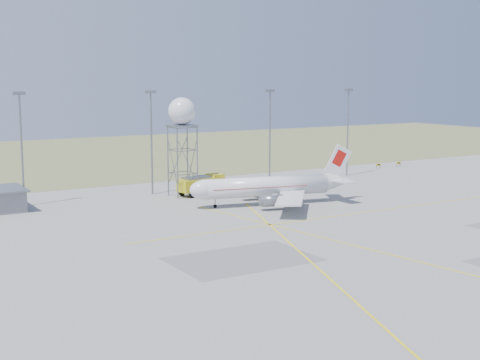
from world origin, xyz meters
TOP-DOWN VIEW (x-y plane):
  - ground at (0.00, 0.00)m, footprint 400.00×400.00m
  - grass_strip at (0.00, 140.00)m, footprint 400.00×120.00m
  - mast_a at (-35.00, 66.00)m, footprint 2.20×0.50m
  - mast_b at (-10.00, 66.00)m, footprint 2.20×0.50m
  - mast_c at (18.00, 66.00)m, footprint 2.20×0.50m
  - mast_d at (40.00, 66.00)m, footprint 2.20×0.50m
  - taxi_sign_near at (55.60, 72.00)m, footprint 1.60×0.17m
  - taxi_sign_far at (62.60, 72.00)m, footprint 1.60×0.17m
  - airliner_main at (3.72, 44.53)m, footprint 31.34×29.93m
  - radar_tower at (-5.92, 60.57)m, footprint 5.31×5.31m
  - fire_truck at (-1.93, 60.04)m, footprint 10.14×5.13m

SIDE VIEW (x-z plane):
  - ground at x=0.00m, z-range 0.00..0.00m
  - grass_strip at x=0.00m, z-range 0.00..0.03m
  - taxi_sign_near at x=55.60m, z-range 0.29..1.49m
  - taxi_sign_far at x=62.60m, z-range 0.29..1.49m
  - fire_truck at x=-1.93m, z-range -0.08..3.82m
  - airliner_main at x=3.72m, z-range -2.08..8.65m
  - radar_tower at x=-5.92m, z-range 1.17..20.40m
  - mast_a at x=-35.00m, z-range 1.82..22.32m
  - mast_b at x=-10.00m, z-range 1.82..22.32m
  - mast_c at x=18.00m, z-range 1.82..22.32m
  - mast_d at x=40.00m, z-range 1.82..22.32m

